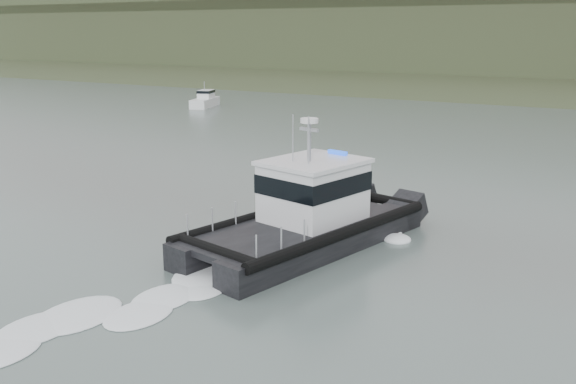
# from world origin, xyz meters

# --- Properties ---
(ground) EXTENTS (400.00, 400.00, 0.00)m
(ground) POSITION_xyz_m (0.00, 0.00, 0.00)
(ground) COLOR #475551
(ground) RESTS_ON ground
(patrol_boat) EXTENTS (7.08, 13.08, 6.02)m
(patrol_boat) POSITION_xyz_m (0.90, 9.29, 1.51)
(patrol_boat) COLOR black
(patrol_boat) RESTS_ON ground
(motorboat) EXTENTS (3.74, 6.35, 3.31)m
(motorboat) POSITION_xyz_m (-36.40, 50.43, 0.83)
(motorboat) COLOR white
(motorboat) RESTS_ON ground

